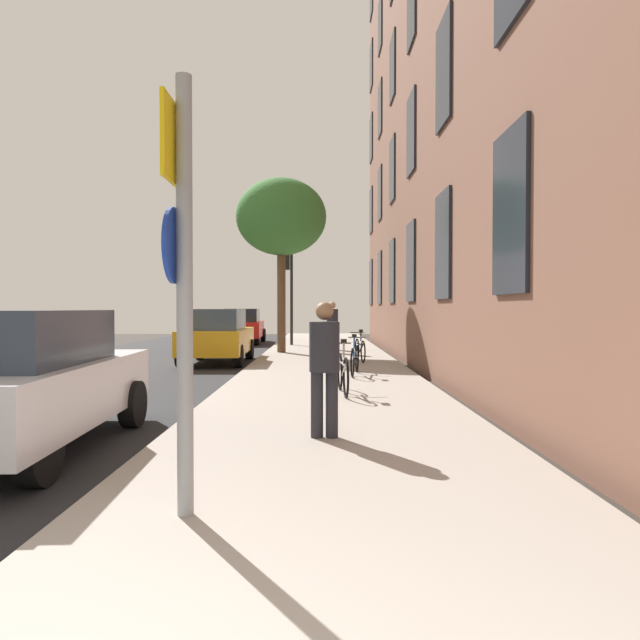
{
  "coord_description": "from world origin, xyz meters",
  "views": [
    {
      "loc": [
        0.93,
        -1.48,
        1.65
      ],
      "look_at": [
        0.97,
        12.1,
        1.38
      ],
      "focal_mm": 32.7,
      "sensor_mm": 36.0,
      "label": 1
    }
  ],
  "objects_px": {
    "bicycle_0": "(341,372)",
    "tree_near": "(279,218)",
    "bicycle_1": "(353,359)",
    "car_0": "(16,379)",
    "pedestrian_0": "(322,360)",
    "pedestrian_1": "(330,324)",
    "car_2": "(241,326)",
    "car_1": "(215,335)",
    "sign_post": "(179,265)",
    "bicycle_2": "(358,349)",
    "traffic_light": "(287,280)"
  },
  "relations": [
    {
      "from": "bicycle_0",
      "to": "tree_near",
      "type": "bearing_deg",
      "value": 100.1
    },
    {
      "from": "bicycle_0",
      "to": "car_1",
      "type": "relative_size",
      "value": 0.41
    },
    {
      "from": "sign_post",
      "to": "car_1",
      "type": "xyz_separation_m",
      "value": [
        -2.04,
        13.07,
        -1.13
      ]
    },
    {
      "from": "bicycle_1",
      "to": "bicycle_2",
      "type": "distance_m",
      "value": 3.36
    },
    {
      "from": "sign_post",
      "to": "bicycle_1",
      "type": "distance_m",
      "value": 9.45
    },
    {
      "from": "sign_post",
      "to": "pedestrian_0",
      "type": "bearing_deg",
      "value": 67.46
    },
    {
      "from": "tree_near",
      "to": "pedestrian_0",
      "type": "bearing_deg",
      "value": -84.04
    },
    {
      "from": "sign_post",
      "to": "tree_near",
      "type": "relative_size",
      "value": 0.54
    },
    {
      "from": "traffic_light",
      "to": "bicycle_0",
      "type": "xyz_separation_m",
      "value": [
        1.7,
        -13.97,
        -2.33
      ]
    },
    {
      "from": "traffic_light",
      "to": "car_2",
      "type": "bearing_deg",
      "value": 129.18
    },
    {
      "from": "pedestrian_1",
      "to": "car_2",
      "type": "bearing_deg",
      "value": 119.45
    },
    {
      "from": "pedestrian_1",
      "to": "car_2",
      "type": "xyz_separation_m",
      "value": [
        -4.03,
        7.13,
        -0.28
      ]
    },
    {
      "from": "bicycle_1",
      "to": "pedestrian_0",
      "type": "relative_size",
      "value": 1.08
    },
    {
      "from": "pedestrian_0",
      "to": "car_2",
      "type": "height_order",
      "value": "pedestrian_0"
    },
    {
      "from": "bicycle_1",
      "to": "car_1",
      "type": "relative_size",
      "value": 0.43
    },
    {
      "from": "tree_near",
      "to": "car_1",
      "type": "distance_m",
      "value": 5.19
    },
    {
      "from": "tree_near",
      "to": "bicycle_0",
      "type": "bearing_deg",
      "value": -79.9
    },
    {
      "from": "sign_post",
      "to": "bicycle_2",
      "type": "height_order",
      "value": "sign_post"
    },
    {
      "from": "car_1",
      "to": "car_2",
      "type": "xyz_separation_m",
      "value": [
        -0.53,
        9.85,
        0.0
      ]
    },
    {
      "from": "tree_near",
      "to": "car_2",
      "type": "height_order",
      "value": "tree_near"
    },
    {
      "from": "bicycle_2",
      "to": "pedestrian_1",
      "type": "xyz_separation_m",
      "value": [
        -0.73,
        3.3,
        0.65
      ]
    },
    {
      "from": "tree_near",
      "to": "pedestrian_0",
      "type": "xyz_separation_m",
      "value": [
        1.4,
        -13.37,
        -3.75
      ]
    },
    {
      "from": "bicycle_2",
      "to": "car_0",
      "type": "height_order",
      "value": "car_0"
    },
    {
      "from": "traffic_light",
      "to": "bicycle_1",
      "type": "distance_m",
      "value": 11.38
    },
    {
      "from": "car_0",
      "to": "bicycle_2",
      "type": "bearing_deg",
      "value": 65.68
    },
    {
      "from": "sign_post",
      "to": "car_1",
      "type": "relative_size",
      "value": 0.8
    },
    {
      "from": "bicycle_2",
      "to": "car_2",
      "type": "relative_size",
      "value": 0.35
    },
    {
      "from": "sign_post",
      "to": "bicycle_1",
      "type": "relative_size",
      "value": 1.87
    },
    {
      "from": "bicycle_1",
      "to": "car_2",
      "type": "distance_m",
      "value": 14.46
    },
    {
      "from": "bicycle_1",
      "to": "car_0",
      "type": "xyz_separation_m",
      "value": [
        -4.24,
        -6.82,
        0.36
      ]
    },
    {
      "from": "bicycle_1",
      "to": "pedestrian_1",
      "type": "distance_m",
      "value": 6.68
    },
    {
      "from": "bicycle_0",
      "to": "bicycle_1",
      "type": "relative_size",
      "value": 0.97
    },
    {
      "from": "traffic_light",
      "to": "tree_near",
      "type": "distance_m",
      "value": 4.56
    },
    {
      "from": "pedestrian_0",
      "to": "car_1",
      "type": "relative_size",
      "value": 0.4
    },
    {
      "from": "sign_post",
      "to": "car_0",
      "type": "relative_size",
      "value": 0.76
    },
    {
      "from": "pedestrian_0",
      "to": "traffic_light",
      "type": "bearing_deg",
      "value": 94.38
    },
    {
      "from": "car_1",
      "to": "pedestrian_0",
      "type": "bearing_deg",
      "value": -73.44
    },
    {
      "from": "bicycle_0",
      "to": "car_1",
      "type": "distance_m",
      "value": 7.79
    },
    {
      "from": "bicycle_0",
      "to": "pedestrian_1",
      "type": "distance_m",
      "value": 9.7
    },
    {
      "from": "tree_near",
      "to": "pedestrian_1",
      "type": "relative_size",
      "value": 3.43
    },
    {
      "from": "traffic_light",
      "to": "car_1",
      "type": "relative_size",
      "value": 0.98
    },
    {
      "from": "bicycle_1",
      "to": "car_0",
      "type": "distance_m",
      "value": 8.04
    },
    {
      "from": "sign_post",
      "to": "pedestrian_0",
      "type": "distance_m",
      "value": 2.95
    },
    {
      "from": "pedestrian_0",
      "to": "car_2",
      "type": "relative_size",
      "value": 0.35
    },
    {
      "from": "bicycle_2",
      "to": "pedestrian_0",
      "type": "xyz_separation_m",
      "value": [
        -1.1,
        -9.9,
        0.56
      ]
    },
    {
      "from": "tree_near",
      "to": "pedestrian_1",
      "type": "bearing_deg",
      "value": -5.49
    },
    {
      "from": "traffic_light",
      "to": "bicycle_1",
      "type": "xyz_separation_m",
      "value": [
        2.09,
        -10.94,
        -2.35
      ]
    },
    {
      "from": "traffic_light",
      "to": "pedestrian_0",
      "type": "xyz_separation_m",
      "value": [
        1.34,
        -17.5,
        -1.8
      ]
    },
    {
      "from": "tree_near",
      "to": "bicycle_2",
      "type": "bearing_deg",
      "value": -54.24
    },
    {
      "from": "pedestrian_1",
      "to": "car_0",
      "type": "distance_m",
      "value": 14.01
    }
  ]
}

